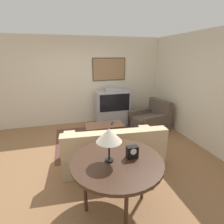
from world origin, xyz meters
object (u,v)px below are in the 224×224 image
at_px(coffee_table, 104,126).
at_px(console_table, 117,164).
at_px(couch, 112,150).
at_px(tv, 112,107).
at_px(table_lamp, 109,135).
at_px(mantel_clock, 132,152).
at_px(armchair, 151,120).

relative_size(coffee_table, console_table, 0.78).
bearing_deg(coffee_table, couch, -93.87).
distance_m(tv, table_lamp, 3.41).
height_order(couch, table_lamp, table_lamp).
relative_size(coffee_table, table_lamp, 2.07).
relative_size(coffee_table, mantel_clock, 5.73).
relative_size(tv, console_table, 0.94).
xyz_separation_m(tv, console_table, (-0.83, -3.22, 0.19)).
bearing_deg(couch, coffee_table, -89.53).
bearing_deg(tv, couch, -105.50).
xyz_separation_m(couch, mantel_clock, (-0.02, -1.10, 0.60)).
bearing_deg(armchair, console_table, -47.86).
distance_m(coffee_table, console_table, 2.18).
bearing_deg(armchair, mantel_clock, -44.56).
bearing_deg(console_table, table_lamp, 179.51).
bearing_deg(couch, table_lamp, 76.93).
xyz_separation_m(coffee_table, mantel_clock, (-0.09, -2.13, 0.50)).
xyz_separation_m(tv, couch, (-0.59, -2.12, -0.26)).
bearing_deg(mantel_clock, coffee_table, 87.50).
relative_size(tv, couch, 0.58).
bearing_deg(tv, table_lamp, -106.16).
bearing_deg(console_table, mantel_clock, 0.01).
relative_size(console_table, table_lamp, 2.66).
xyz_separation_m(coffee_table, table_lamp, (-0.41, -2.13, 0.78)).
height_order(coffee_table, console_table, console_table).
distance_m(coffee_table, mantel_clock, 2.19).
bearing_deg(coffee_table, console_table, -98.25).
bearing_deg(coffee_table, table_lamp, -101.02).
distance_m(couch, armchair, 2.17).
distance_m(armchair, table_lamp, 3.34).
bearing_deg(mantel_clock, armchair, 57.38).
bearing_deg(mantel_clock, tv, 79.25).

